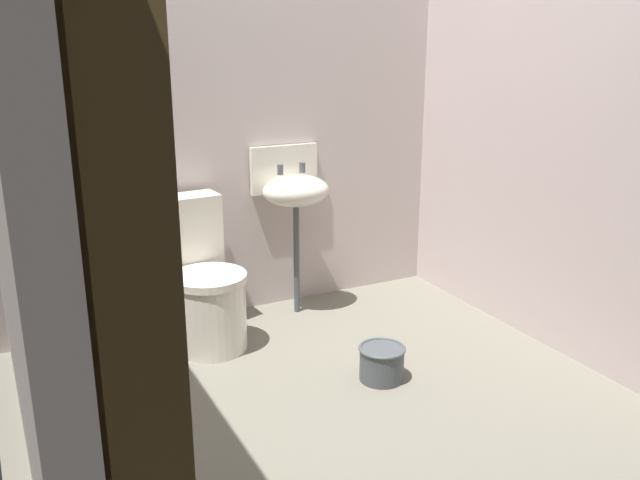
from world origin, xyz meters
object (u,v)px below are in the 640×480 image
toilet_near_wall (203,287)px  bucket (382,362)px  sink (294,189)px  wooden_door_post (135,336)px

toilet_near_wall → bucket: 1.04m
toilet_near_wall → sink: sink is taller
sink → bucket: size_ratio=4.27×
bucket → sink: bearing=90.3°
toilet_near_wall → sink: 0.79m
bucket → wooden_door_post: bearing=-137.1°
toilet_near_wall → bucket: toilet_near_wall is taller
sink → bucket: 1.19m
sink → bucket: sink is taller
wooden_door_post → bucket: wooden_door_post is taller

